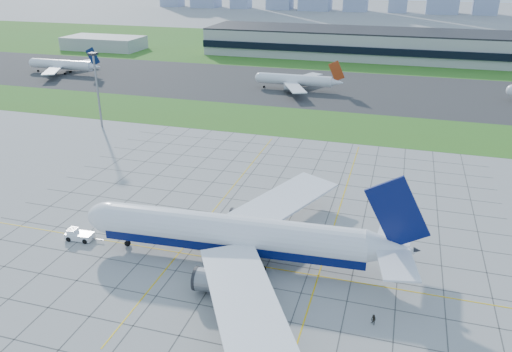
{
  "coord_description": "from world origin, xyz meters",
  "views": [
    {
      "loc": [
        28.92,
        -79.18,
        53.69
      ],
      "look_at": [
        -1.68,
        23.74,
        7.0
      ],
      "focal_mm": 35.0,
      "sensor_mm": 36.0,
      "label": 1
    }
  ],
  "objects_px": {
    "airliner": "(235,234)",
    "crew_far": "(373,320)",
    "distant_jet_0": "(63,65)",
    "crew_near": "(72,234)",
    "light_mast": "(96,81)",
    "pushback_tug": "(78,235)",
    "distant_jet_1": "(297,80)"
  },
  "relations": [
    {
      "from": "airliner",
      "to": "crew_far",
      "type": "distance_m",
      "value": 29.86
    },
    {
      "from": "distant_jet_0",
      "to": "airliner",
      "type": "bearing_deg",
      "value": -44.77
    },
    {
      "from": "crew_near",
      "to": "distant_jet_0",
      "type": "bearing_deg",
      "value": 66.72
    },
    {
      "from": "crew_near",
      "to": "airliner",
      "type": "bearing_deg",
      "value": -57.26
    },
    {
      "from": "airliner",
      "to": "crew_near",
      "type": "height_order",
      "value": "airliner"
    },
    {
      "from": "light_mast",
      "to": "distant_jet_0",
      "type": "bearing_deg",
      "value": 133.26
    },
    {
      "from": "pushback_tug",
      "to": "distant_jet_1",
      "type": "relative_size",
      "value": 0.2
    },
    {
      "from": "pushback_tug",
      "to": "crew_near",
      "type": "bearing_deg",
      "value": 164.83
    },
    {
      "from": "crew_near",
      "to": "crew_far",
      "type": "bearing_deg",
      "value": -68.77
    },
    {
      "from": "distant_jet_1",
      "to": "airliner",
      "type": "bearing_deg",
      "value": -82.51
    },
    {
      "from": "crew_near",
      "to": "crew_far",
      "type": "height_order",
      "value": "crew_far"
    },
    {
      "from": "pushback_tug",
      "to": "crew_near",
      "type": "xyz_separation_m",
      "value": [
        -1.96,
        0.4,
        -0.2
      ]
    },
    {
      "from": "airliner",
      "to": "crew_far",
      "type": "height_order",
      "value": "airliner"
    },
    {
      "from": "crew_near",
      "to": "pushback_tug",
      "type": "bearing_deg",
      "value": -71.46
    },
    {
      "from": "airliner",
      "to": "distant_jet_1",
      "type": "relative_size",
      "value": 1.56
    },
    {
      "from": "distant_jet_0",
      "to": "distant_jet_1",
      "type": "distance_m",
      "value": 121.93
    },
    {
      "from": "airliner",
      "to": "pushback_tug",
      "type": "height_order",
      "value": "airliner"
    },
    {
      "from": "pushback_tug",
      "to": "distant_jet_0",
      "type": "distance_m",
      "value": 176.58
    },
    {
      "from": "distant_jet_0",
      "to": "distant_jet_1",
      "type": "bearing_deg",
      "value": -0.26
    },
    {
      "from": "airliner",
      "to": "crew_far",
      "type": "relative_size",
      "value": 36.17
    },
    {
      "from": "light_mast",
      "to": "crew_near",
      "type": "height_order",
      "value": "light_mast"
    },
    {
      "from": "pushback_tug",
      "to": "crew_near",
      "type": "relative_size",
      "value": 5.08
    },
    {
      "from": "pushback_tug",
      "to": "crew_far",
      "type": "bearing_deg",
      "value": -12.4
    },
    {
      "from": "airliner",
      "to": "crew_near",
      "type": "distance_m",
      "value": 36.23
    },
    {
      "from": "light_mast",
      "to": "crew_far",
      "type": "height_order",
      "value": "light_mast"
    },
    {
      "from": "light_mast",
      "to": "distant_jet_0",
      "type": "height_order",
      "value": "light_mast"
    },
    {
      "from": "distant_jet_1",
      "to": "light_mast",
      "type": "bearing_deg",
      "value": -126.46
    },
    {
      "from": "crew_far",
      "to": "distant_jet_1",
      "type": "distance_m",
      "value": 156.7
    },
    {
      "from": "airliner",
      "to": "pushback_tug",
      "type": "xyz_separation_m",
      "value": [
        -33.91,
        -2.02,
        -4.65
      ]
    },
    {
      "from": "pushback_tug",
      "to": "crew_far",
      "type": "height_order",
      "value": "pushback_tug"
    },
    {
      "from": "light_mast",
      "to": "airliner",
      "type": "height_order",
      "value": "light_mast"
    },
    {
      "from": "airliner",
      "to": "crew_far",
      "type": "bearing_deg",
      "value": -26.55
    }
  ]
}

